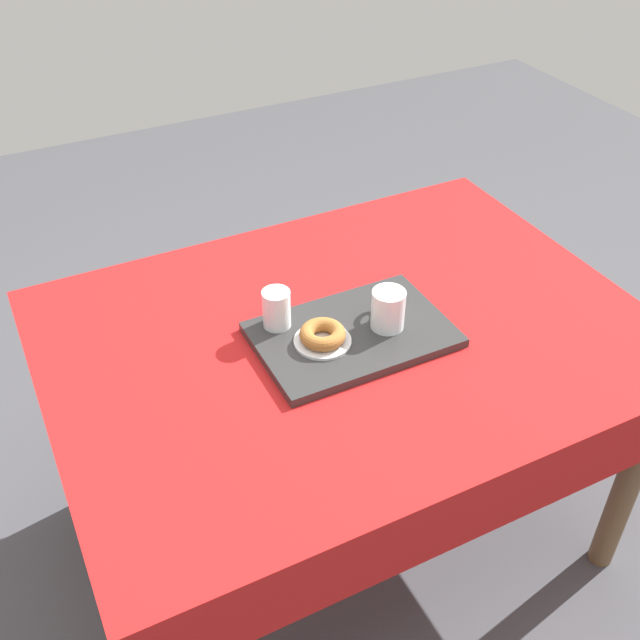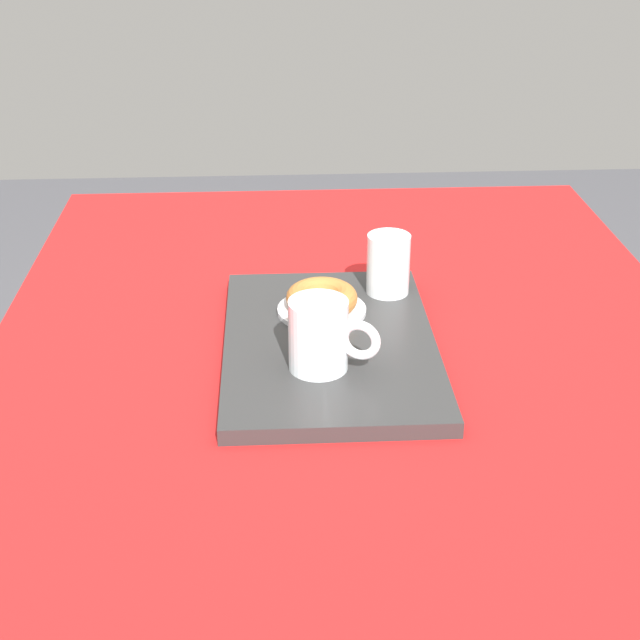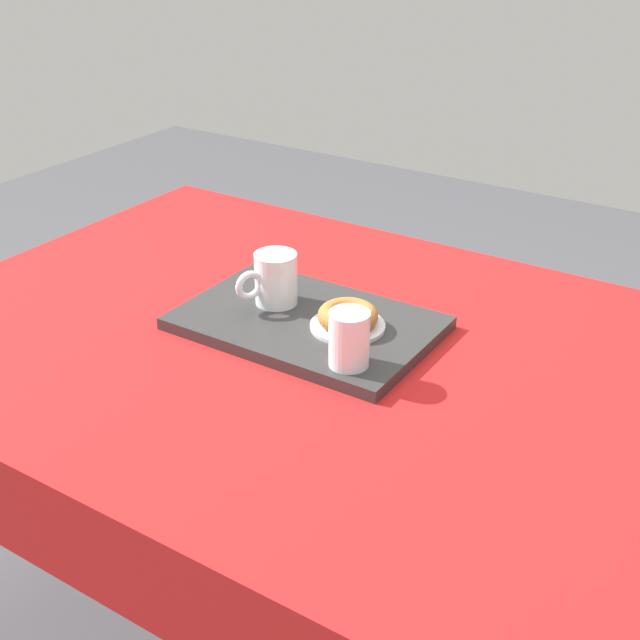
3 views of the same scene
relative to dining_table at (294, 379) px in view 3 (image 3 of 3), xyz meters
The scene contains 7 objects.
ground_plane 0.64m from the dining_table, ahead, with size 6.00×6.00×0.00m, color #47474C.
dining_table is the anchor object (origin of this frame).
serving_tray 0.11m from the dining_table, 103.87° to the right, with size 0.44×0.29×0.02m, color #2D2D2D.
tea_mug_left 0.18m from the dining_table, 34.54° to the right, with size 0.08×0.11×0.09m.
water_glass_near 0.22m from the dining_table, 156.70° to the left, with size 0.06×0.06×0.09m.
donut_plate_left 0.15m from the dining_table, 156.35° to the right, with size 0.13×0.13×0.01m, color silver.
sugar_donut_left 0.16m from the dining_table, 156.35° to the right, with size 0.10×0.10×0.03m, color #A3662D.
Camera 3 is at (-0.72, 1.03, 1.42)m, focal length 46.84 mm.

